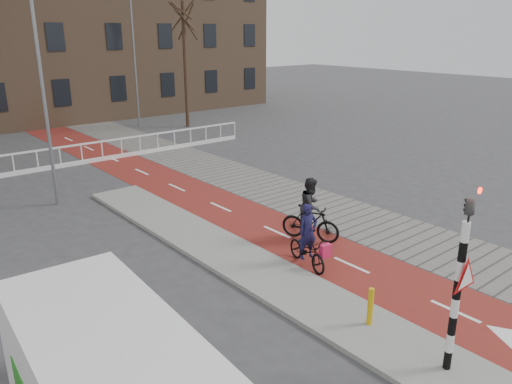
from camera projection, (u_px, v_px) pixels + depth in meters
ground at (377, 316)px, 11.02m from camera, size 120.00×120.00×0.00m
bike_lane at (190, 194)px, 19.25m from camera, size 2.50×60.00×0.01m
sidewalk at (247, 180)px, 20.95m from camera, size 3.00×60.00×0.01m
curb_island at (241, 261)px, 13.51m from camera, size 1.80×16.00×0.12m
traffic_signal at (460, 277)px, 8.56m from camera, size 0.80×0.80×3.68m
bollard at (370, 306)px, 10.40m from camera, size 0.12×0.12×0.83m
cyclist_near at (308, 246)px, 13.17m from camera, size 0.91×1.72×1.74m
cyclist_far at (311, 215)px, 14.75m from camera, size 1.20×1.85×1.94m
tree_right at (185, 66)px, 31.40m from camera, size 0.24×0.24×7.71m
streetlight_near at (43, 93)px, 16.83m from camera, size 0.12×0.12×7.97m
streetlight_right at (135, 64)px, 31.61m from camera, size 0.12×0.12×7.95m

